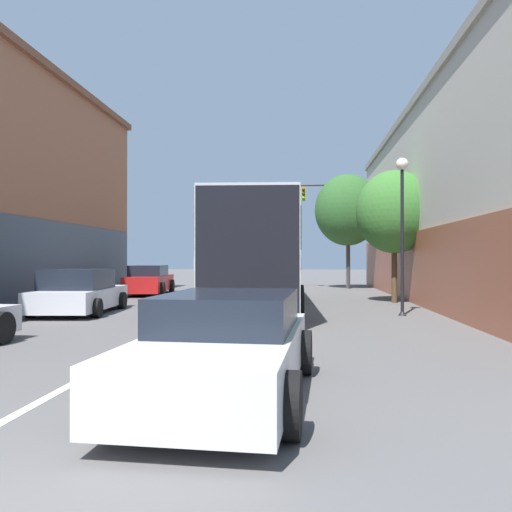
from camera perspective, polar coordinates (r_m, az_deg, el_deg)
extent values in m
cube|color=silver|center=(18.09, -4.85, -5.79)|extent=(0.14, 43.25, 0.01)
cube|color=#4C515B|center=(18.84, -25.77, -0.68)|extent=(0.24, 21.07, 3.20)
cube|color=#B7B2A3|center=(21.89, 25.10, 5.56)|extent=(6.11, 26.52, 7.92)
cube|color=#995138|center=(20.94, 17.36, -1.25)|extent=(0.24, 25.99, 2.77)
cube|color=gray|center=(22.59, 25.07, 15.22)|extent=(6.35, 26.79, 0.30)
cube|color=#B7B7BC|center=(17.71, 0.22, 0.17)|extent=(3.04, 12.02, 3.31)
cube|color=black|center=(17.73, 0.22, 2.09)|extent=(3.08, 11.78, 1.06)
cube|color=beige|center=(17.71, 0.22, -0.69)|extent=(3.07, 11.90, 0.33)
cube|color=black|center=(11.78, -1.01, 0.42)|extent=(2.46, 0.17, 3.18)
cylinder|color=black|center=(21.52, -2.79, -3.60)|extent=(0.34, 1.01, 1.00)
cylinder|color=black|center=(21.43, 4.10, -3.61)|extent=(0.34, 1.01, 1.00)
cylinder|color=black|center=(14.20, -5.64, -5.28)|extent=(0.34, 1.01, 1.00)
cylinder|color=black|center=(14.06, 4.85, -5.33)|extent=(0.34, 1.01, 1.00)
cube|color=silver|center=(6.37, -3.46, -11.42)|extent=(1.99, 4.49, 0.64)
cube|color=black|center=(6.55, -2.98, -6.26)|extent=(1.74, 2.37, 0.46)
cylinder|color=black|center=(7.92, -7.93, -10.48)|extent=(0.26, 0.67, 0.66)
cylinder|color=black|center=(7.62, 5.52, -10.88)|extent=(0.26, 0.67, 0.66)
cylinder|color=black|center=(5.42, -16.38, -15.23)|extent=(0.26, 0.67, 0.66)
cylinder|color=black|center=(4.97, 3.85, -16.64)|extent=(0.26, 0.67, 0.66)
cube|color=silver|center=(16.94, -19.45, -4.56)|extent=(2.23, 4.50, 0.63)
cube|color=black|center=(16.70, -19.70, -2.48)|extent=(1.91, 2.40, 0.62)
cylinder|color=black|center=(18.55, -20.86, -4.76)|extent=(0.27, 0.59, 0.57)
cylinder|color=black|center=(17.95, -15.07, -4.92)|extent=(0.27, 0.59, 0.57)
cylinder|color=black|center=(16.07, -24.36, -5.44)|extent=(0.27, 0.59, 0.57)
cylinder|color=black|center=(15.37, -17.75, -5.69)|extent=(0.27, 0.59, 0.57)
cube|color=red|center=(24.73, -12.07, -3.05)|extent=(2.14, 4.85, 0.73)
cube|color=black|center=(24.48, -12.17, -1.64)|extent=(1.76, 2.59, 0.50)
cylinder|color=black|center=(26.34, -13.28, -3.36)|extent=(0.29, 0.68, 0.66)
cylinder|color=black|center=(26.03, -9.62, -3.40)|extent=(0.29, 0.68, 0.66)
cylinder|color=black|center=(23.51, -14.79, -3.72)|extent=(0.29, 0.68, 0.66)
cylinder|color=black|center=(23.16, -10.69, -3.78)|extent=(0.29, 0.68, 0.66)
cylinder|color=black|center=(11.37, -27.09, -7.34)|extent=(0.25, 0.67, 0.66)
cylinder|color=#333338|center=(29.52, 10.53, 2.49)|extent=(0.18, 0.18, 6.36)
cylinder|color=#333338|center=(29.72, 2.04, 8.04)|extent=(8.72, 0.12, 0.12)
cube|color=#9E8419|center=(29.61, 5.44, 7.06)|extent=(0.28, 0.24, 0.80)
sphere|color=black|center=(29.49, 5.44, 7.58)|extent=(0.18, 0.18, 0.18)
sphere|color=black|center=(29.46, 5.44, 7.10)|extent=(0.18, 0.18, 0.18)
sphere|color=green|center=(29.43, 5.44, 6.62)|extent=(0.18, 0.18, 0.18)
cube|color=#9E8419|center=(29.97, -3.83, 6.97)|extent=(0.28, 0.24, 0.80)
sphere|color=black|center=(29.86, -3.88, 7.48)|extent=(0.18, 0.18, 0.18)
sphere|color=orange|center=(29.83, -3.88, 7.01)|extent=(0.18, 0.18, 0.18)
sphere|color=black|center=(29.80, -3.88, 6.53)|extent=(0.18, 0.18, 0.18)
cone|color=black|center=(15.88, 16.38, -6.19)|extent=(0.26, 0.26, 0.20)
cylinder|color=black|center=(15.80, 16.37, 1.57)|extent=(0.10, 0.10, 4.49)
sphere|color=#EFE5CC|center=(16.06, 16.36, 10.06)|extent=(0.37, 0.37, 0.37)
cylinder|color=#4C3823|center=(20.36, 15.53, -1.91)|extent=(0.22, 0.22, 2.32)
ellipsoid|color=#38702D|center=(20.44, 15.52, 4.90)|extent=(2.98, 2.68, 3.27)
cylinder|color=brown|center=(29.55, 10.41, -0.79)|extent=(0.16, 0.16, 2.97)
ellipsoid|color=#2D5B28|center=(29.69, 10.40, 5.20)|extent=(3.79, 3.41, 4.17)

